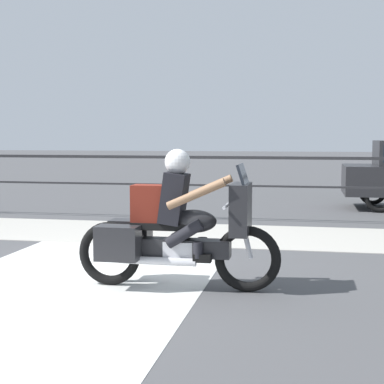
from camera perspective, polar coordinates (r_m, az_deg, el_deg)
ground_plane at (r=7.40m, az=-9.88°, el=-8.19°), size 120.00×120.00×0.00m
sidewalk_band at (r=10.59m, az=-3.32°, el=-3.97°), size 44.00×2.40×0.01m
crosswalk_band at (r=7.26m, az=-11.18°, el=-8.46°), size 3.14×6.00×0.01m
fence_railing at (r=12.10m, az=-1.38°, el=2.18°), size 36.00×0.05×1.33m
motorcycle at (r=6.68m, az=-1.70°, el=-3.49°), size 2.35×0.76×1.59m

